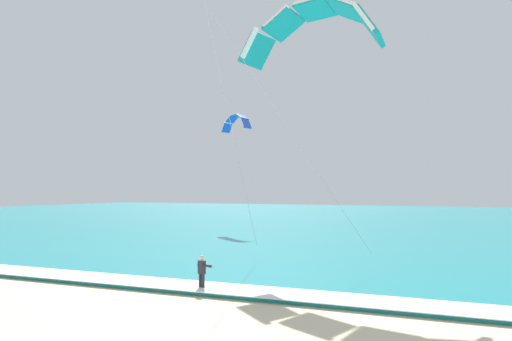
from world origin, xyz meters
TOP-DOWN VIEW (x-y plane):
  - sea at (0.00, 74.28)m, footprint 200.00×120.00m
  - surf_foam at (0.00, 15.28)m, footprint 200.00×2.46m
  - surfboard at (-1.80, 15.04)m, footprint 0.89×1.47m
  - kitesurfer at (-1.79, 15.06)m, footprint 0.64×0.63m
  - kite_primary at (0.56, 23.74)m, footprint 9.48×10.24m
  - kite_distant at (-15.28, 45.78)m, footprint 4.79×3.77m

SIDE VIEW (x-z plane):
  - surfboard at x=-1.80m, z-range -0.02..0.07m
  - sea at x=0.00m, z-range 0.00..0.20m
  - surf_foam at x=0.00m, z-range 0.20..0.24m
  - kitesurfer at x=-1.79m, z-range 0.10..1.79m
  - kite_distant at x=-15.28m, z-range 11.14..13.00m
  - kite_primary at x=0.56m, z-range 7.09..21.77m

